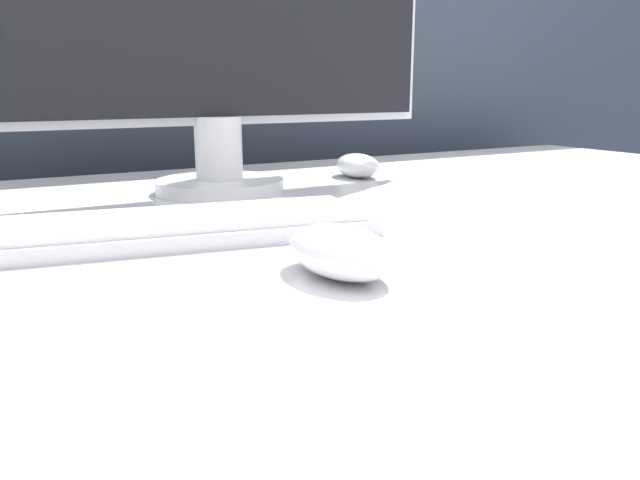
% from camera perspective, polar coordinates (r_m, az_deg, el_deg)
% --- Properties ---
extents(partition_panel, '(5.00, 0.03, 1.46)m').
position_cam_1_polar(partition_panel, '(1.32, -17.18, 5.93)').
color(partition_panel, '#333D4C').
rests_on(partition_panel, ground_plane).
extents(computer_mouse_near, '(0.08, 0.12, 0.04)m').
position_cam_1_polar(computer_mouse_near, '(0.51, 1.91, -1.05)').
color(computer_mouse_near, white).
rests_on(computer_mouse_near, desk).
extents(keyboard, '(0.47, 0.20, 0.02)m').
position_cam_1_polar(keyboard, '(0.66, -14.98, 0.98)').
color(keyboard, silver).
rests_on(keyboard, desk).
extents(computer_mouse_far, '(0.08, 0.12, 0.04)m').
position_cam_1_polar(computer_mouse_far, '(1.07, 3.44, 6.82)').
color(computer_mouse_far, silver).
rests_on(computer_mouse_far, desk).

